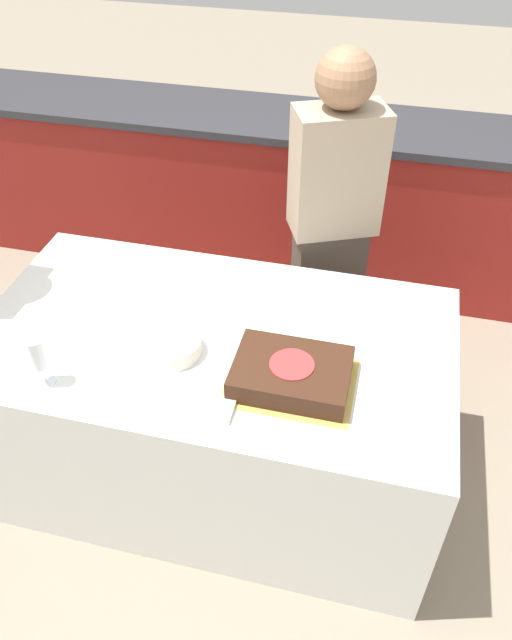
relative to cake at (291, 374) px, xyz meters
name	(u,v)px	position (x,y,z in m)	size (l,w,h in m)	color
ground_plane	(221,465)	(-0.31, 0.16, -0.79)	(14.00, 14.00, 0.00)	gray
back_counter	(294,196)	(-0.31, 1.71, -0.33)	(4.40, 0.58, 0.92)	maroon
dining_table	(217,406)	(-0.31, 0.16, -0.42)	(1.69, 0.95, 0.75)	white
cake	(291,374)	(0.00, 0.00, 0.00)	(0.41, 0.31, 0.09)	gold
plate_stack	(172,346)	(-0.42, 0.05, -0.01)	(0.20, 0.20, 0.06)	white
wine_glass	(38,354)	(-0.77, -0.19, 0.08)	(0.06, 0.06, 0.19)	white
side_plate_near_cake	(305,321)	(-0.01, 0.31, -0.04)	(0.19, 0.19, 0.00)	white
utensil_pile	(207,407)	(-0.23, -0.17, -0.03)	(0.16, 0.10, 0.02)	white
person_cutting_cake	(332,228)	(0.00, 0.86, 0.02)	(0.40, 0.32, 1.55)	#4C4238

